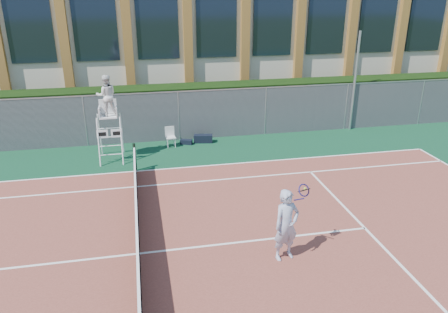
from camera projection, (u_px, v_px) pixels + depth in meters
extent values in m
plane|color=#233814|center=(139.00, 255.00, 11.37)|extent=(120.00, 120.00, 0.00)
cube|color=#0D3C25|center=(138.00, 234.00, 12.28)|extent=(36.00, 20.00, 0.01)
cube|color=brown|center=(139.00, 254.00, 11.36)|extent=(23.77, 10.97, 0.02)
cylinder|color=black|center=(135.00, 157.00, 16.27)|extent=(0.10, 0.10, 1.10)
cube|color=black|center=(138.00, 239.00, 11.20)|extent=(0.03, 11.00, 0.86)
cube|color=white|center=(137.00, 224.00, 11.03)|extent=(0.06, 11.20, 0.07)
cube|color=black|center=(133.00, 112.00, 20.08)|extent=(40.00, 1.40, 2.20)
cube|color=beige|center=(128.00, 30.00, 26.30)|extent=(44.00, 10.00, 8.00)
cylinder|color=#9EA0A5|center=(355.00, 82.00, 20.34)|extent=(0.12, 0.12, 4.63)
cylinder|color=white|center=(99.00, 143.00, 16.73)|extent=(0.05, 0.52, 1.87)
cylinder|color=white|center=(122.00, 141.00, 16.89)|extent=(0.05, 0.52, 1.87)
cylinder|color=white|center=(100.00, 135.00, 17.61)|extent=(0.05, 0.52, 1.87)
cylinder|color=white|center=(122.00, 134.00, 17.77)|extent=(0.05, 0.52, 1.87)
cube|color=white|center=(108.00, 116.00, 16.92)|extent=(0.67, 0.58, 0.06)
cube|color=white|center=(108.00, 106.00, 17.05)|extent=(0.67, 0.05, 0.58)
cube|color=white|center=(102.00, 134.00, 16.74)|extent=(0.42, 0.03, 0.33)
cube|color=white|center=(117.00, 133.00, 16.84)|extent=(0.42, 0.03, 0.33)
imported|color=white|center=(106.00, 95.00, 16.67)|extent=(0.84, 0.69, 1.58)
cube|color=silver|center=(171.00, 137.00, 18.75)|extent=(0.44, 0.44, 0.04)
cube|color=silver|center=(170.00, 131.00, 18.83)|extent=(0.40, 0.08, 0.43)
cylinder|color=silver|center=(168.00, 144.00, 18.64)|extent=(0.03, 0.03, 0.40)
cylinder|color=silver|center=(175.00, 143.00, 18.73)|extent=(0.03, 0.03, 0.40)
cylinder|color=silver|center=(166.00, 141.00, 18.93)|extent=(0.03, 0.03, 0.40)
cylinder|color=silver|center=(174.00, 141.00, 19.02)|extent=(0.03, 0.03, 0.40)
cube|color=black|center=(203.00, 139.00, 19.36)|extent=(0.86, 0.47, 0.35)
cube|color=black|center=(186.00, 142.00, 19.16)|extent=(0.56, 0.40, 0.21)
imported|color=#A9B1CB|center=(286.00, 225.00, 10.86)|extent=(0.78, 0.62, 1.89)
torus|color=#1A1756|center=(304.00, 190.00, 10.89)|extent=(0.38, 0.30, 0.30)
sphere|color=#CCE533|center=(305.00, 189.00, 11.09)|extent=(0.07, 0.07, 0.07)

